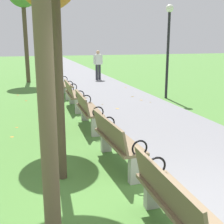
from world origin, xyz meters
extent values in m
cube|color=slate|center=(1.48, 18.00, 0.01)|extent=(2.96, 44.00, 0.02)
cube|color=#7A664C|center=(-0.45, 0.05, 0.47)|extent=(0.46, 1.60, 0.05)
cube|color=#7A664C|center=(-0.64, 0.06, 0.70)|extent=(0.14, 1.60, 0.40)
cube|color=#A8A59E|center=(-0.44, 0.79, 0.23)|extent=(0.20, 0.12, 0.45)
torus|color=black|center=(-0.38, 0.81, 0.59)|extent=(0.27, 0.03, 0.27)
cylinder|color=black|center=(-0.38, 0.81, 0.51)|extent=(0.03, 0.03, 0.12)
cube|color=#7A664C|center=(-0.45, 2.26, 0.47)|extent=(0.52, 1.62, 0.05)
cube|color=#7A664C|center=(-0.64, 2.26, 0.70)|extent=(0.20, 1.60, 0.40)
cube|color=#A8A59E|center=(-0.41, 1.53, 0.23)|extent=(0.21, 0.13, 0.45)
cube|color=#A8A59E|center=(-0.49, 3.00, 0.23)|extent=(0.21, 0.13, 0.45)
torus|color=black|center=(-0.35, 1.51, 0.59)|extent=(0.27, 0.04, 0.27)
cylinder|color=black|center=(-0.35, 1.51, 0.51)|extent=(0.03, 0.03, 0.12)
torus|color=black|center=(-0.43, 3.03, 0.59)|extent=(0.27, 0.04, 0.27)
cylinder|color=black|center=(-0.43, 3.03, 0.51)|extent=(0.03, 0.03, 0.12)
cube|color=#7A664C|center=(-0.45, 4.76, 0.47)|extent=(0.48, 1.61, 0.05)
cube|color=#7A664C|center=(-0.64, 4.76, 0.70)|extent=(0.16, 1.60, 0.40)
cube|color=#A8A59E|center=(-0.47, 4.02, 0.23)|extent=(0.20, 0.13, 0.45)
cube|color=#A8A59E|center=(-0.43, 5.50, 0.23)|extent=(0.20, 0.13, 0.45)
torus|color=black|center=(-0.41, 4.00, 0.59)|extent=(0.27, 0.04, 0.27)
cylinder|color=black|center=(-0.41, 4.00, 0.51)|extent=(0.03, 0.03, 0.12)
torus|color=black|center=(-0.37, 5.52, 0.59)|extent=(0.27, 0.04, 0.27)
cylinder|color=black|center=(-0.37, 5.52, 0.51)|extent=(0.03, 0.03, 0.12)
cube|color=#7A664C|center=(-0.45, 7.07, 0.47)|extent=(0.48, 1.61, 0.05)
cube|color=#7A664C|center=(-0.64, 7.07, 0.70)|extent=(0.16, 1.60, 0.40)
cube|color=#A8A59E|center=(-0.47, 6.33, 0.23)|extent=(0.20, 0.13, 0.45)
cube|color=#A8A59E|center=(-0.43, 7.81, 0.23)|extent=(0.20, 0.13, 0.45)
torus|color=black|center=(-0.41, 6.31, 0.59)|extent=(0.27, 0.04, 0.27)
cylinder|color=black|center=(-0.41, 6.31, 0.51)|extent=(0.03, 0.03, 0.12)
torus|color=black|center=(-0.37, 7.83, 0.59)|extent=(0.27, 0.04, 0.27)
cylinder|color=black|center=(-0.37, 7.83, 0.51)|extent=(0.03, 0.03, 0.12)
cube|color=#7A664C|center=(-0.45, 9.31, 0.47)|extent=(0.45, 1.60, 0.05)
cube|color=#7A664C|center=(-0.64, 9.31, 0.70)|extent=(0.13, 1.60, 0.40)
cube|color=#A8A59E|center=(-0.46, 8.57, 0.23)|extent=(0.20, 0.12, 0.45)
cube|color=#A8A59E|center=(-0.44, 10.05, 0.23)|extent=(0.20, 0.12, 0.45)
torus|color=black|center=(-0.40, 8.55, 0.59)|extent=(0.27, 0.03, 0.27)
cylinder|color=black|center=(-0.40, 8.55, 0.51)|extent=(0.03, 0.03, 0.12)
torus|color=black|center=(-0.38, 10.07, 0.59)|extent=(0.27, 0.03, 0.27)
cylinder|color=black|center=(-0.38, 10.07, 0.51)|extent=(0.03, 0.03, 0.12)
cylinder|color=brown|center=(-1.80, 0.47, 1.80)|extent=(0.19, 0.19, 3.60)
cylinder|color=#4C3D2D|center=(-1.50, 2.04, 1.62)|extent=(0.15, 0.15, 3.25)
cylinder|color=#4C3D2D|center=(-1.40, 4.31, 1.56)|extent=(0.22, 0.22, 3.11)
cylinder|color=#4C3D2D|center=(-1.81, 13.91, 2.06)|extent=(0.21, 0.21, 4.12)
cylinder|color=#2D2D38|center=(1.90, 13.72, 0.45)|extent=(0.14, 0.14, 0.85)
cylinder|color=#2D2D38|center=(2.06, 13.73, 0.45)|extent=(0.14, 0.14, 0.85)
cube|color=white|center=(1.98, 13.72, 1.15)|extent=(0.35, 0.23, 0.56)
sphere|color=tan|center=(1.98, 13.72, 1.54)|extent=(0.20, 0.20, 0.20)
cylinder|color=white|center=(1.76, 13.72, 1.15)|extent=(0.09, 0.09, 0.52)
cylinder|color=white|center=(2.20, 13.73, 1.15)|extent=(0.09, 0.09, 0.52)
cylinder|color=black|center=(3.26, 7.83, 1.60)|extent=(0.10, 0.10, 3.20)
sphere|color=white|center=(3.26, 7.83, 3.34)|extent=(0.28, 0.28, 0.28)
cylinder|color=#BC842D|center=(-2.38, 4.51, 0.00)|extent=(0.12, 0.12, 0.00)
cylinder|color=#BC842D|center=(2.14, 7.62, 0.02)|extent=(0.10, 0.10, 0.00)
cylinder|color=brown|center=(-1.47, 3.19, 0.00)|extent=(0.10, 0.10, 0.00)
cylinder|color=#AD6B23|center=(-0.27, 6.07, 0.00)|extent=(0.10, 0.10, 0.00)
cylinder|color=#93511E|center=(-2.32, 10.15, 0.00)|extent=(0.16, 0.16, 0.00)
cylinder|color=#AD6B23|center=(-2.28, 5.29, 0.00)|extent=(0.11, 0.11, 0.00)
cylinder|color=gold|center=(0.86, 6.53, 0.02)|extent=(0.15, 0.15, 0.00)
cylinder|color=brown|center=(-1.69, 5.96, 0.00)|extent=(0.07, 0.07, 0.00)
cylinder|color=brown|center=(2.07, 8.37, 0.02)|extent=(0.13, 0.13, 0.00)
cylinder|color=#93511E|center=(-2.00, 8.81, 0.00)|extent=(0.12, 0.12, 0.00)
cylinder|color=#AD6B23|center=(2.58, 10.68, 0.02)|extent=(0.11, 0.11, 0.00)
cylinder|color=brown|center=(0.25, 8.64, 0.02)|extent=(0.13, 0.13, 0.00)
cylinder|color=brown|center=(-1.54, 12.04, 0.00)|extent=(0.07, 0.07, 0.00)
cylinder|color=brown|center=(0.55, 7.31, 0.02)|extent=(0.10, 0.10, 0.00)
cylinder|color=brown|center=(2.31, 7.17, 0.02)|extent=(0.10, 0.10, 0.00)
camera|label=1|loc=(-2.00, -2.57, 2.24)|focal=47.79mm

